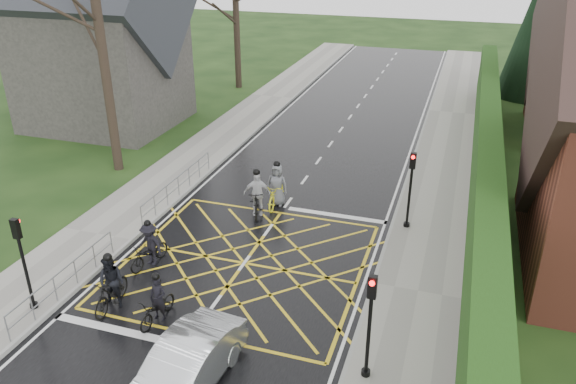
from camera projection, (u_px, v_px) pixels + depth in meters
The scene contains 19 objects.
ground at pixel (244, 263), 19.69m from camera, with size 120.00×120.00×0.00m, color black.
road at pixel (244, 263), 19.69m from camera, with size 9.00×80.00×0.01m, color black.
sidewalk_right at pixel (418, 293), 17.99m from camera, with size 3.00×80.00×0.15m, color gray.
sidewalk_left at pixel (98, 235), 21.33m from camera, with size 3.00×80.00×0.15m, color gray.
stone_wall at pixel (479, 211), 22.54m from camera, with size 0.50×38.00×0.70m, color slate.
hedge at pixel (485, 171), 21.79m from camera, with size 0.90×38.00×2.80m, color #1C390F.
conifer at pixel (541, 22), 36.90m from camera, with size 4.60×4.60×10.00m.
church at pixel (98, 39), 31.65m from camera, with size 8.80×7.80×11.00m.
railing_south at pixel (65, 275), 17.64m from camera, with size 0.05×5.04×1.03m.
railing_north at pixel (178, 181), 24.08m from camera, with size 0.05×6.04×1.03m.
traffic_light_ne at pixel (410, 191), 21.17m from camera, with size 0.24×0.31×3.21m.
traffic_light_se at pixel (369, 328), 13.95m from camera, with size 0.24×0.31×3.21m.
traffic_light_sw at pixel (25, 265), 16.53m from camera, with size 0.24×0.31×3.21m.
cyclist_rear at pixel (158, 306), 16.63m from camera, with size 0.75×1.73×1.63m.
cyclist_back at pixel (111, 287), 17.14m from camera, with size 0.89×1.93×1.90m.
cyclist_mid at pixel (150, 249), 19.36m from camera, with size 1.13×1.88×1.73m.
cyclist_front at pixel (257, 198), 22.70m from camera, with size 1.20×2.08×2.01m.
cyclist_lead at pixel (277, 190), 23.52m from camera, with size 0.92×2.08×1.99m.
car at pixel (184, 369), 14.04m from camera, with size 1.47×4.21×1.39m, color silver.
Camera 1 is at (6.61, -15.42, 10.71)m, focal length 35.00 mm.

